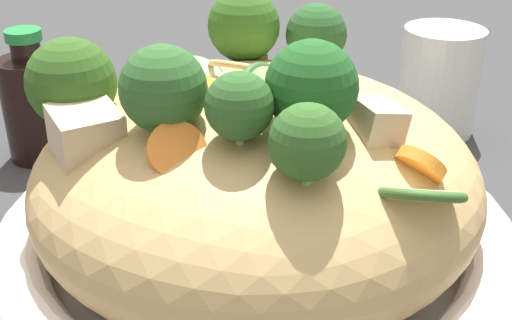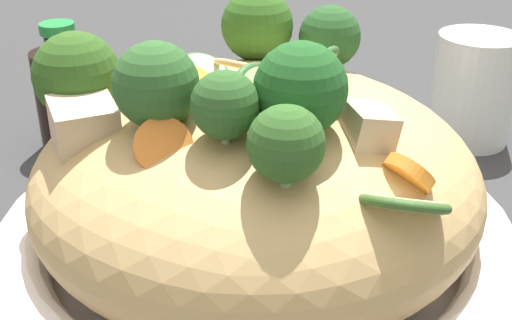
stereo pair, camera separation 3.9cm
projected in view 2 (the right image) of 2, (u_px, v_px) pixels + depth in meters
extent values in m
plane|color=#333435|center=(256.00, 287.00, 0.44)|extent=(3.00, 3.00, 0.00)
cylinder|color=white|center=(256.00, 273.00, 0.43)|extent=(0.31, 0.31, 0.02)
torus|color=white|center=(256.00, 235.00, 0.42)|extent=(0.33, 0.33, 0.04)
ellipsoid|color=tan|center=(256.00, 178.00, 0.40)|extent=(0.27, 0.27, 0.12)
torus|color=tan|center=(253.00, 70.00, 0.40)|extent=(0.06, 0.06, 0.03)
torus|color=tan|center=(347.00, 125.00, 0.36)|extent=(0.05, 0.05, 0.02)
cone|color=#8FB76E|center=(159.00, 124.00, 0.34)|extent=(0.02, 0.02, 0.01)
sphere|color=#2E5D2A|center=(156.00, 85.00, 0.33)|extent=(0.05, 0.05, 0.05)
cone|color=#96AD72|center=(83.00, 117.00, 0.39)|extent=(0.03, 0.03, 0.02)
sphere|color=#2F581E|center=(77.00, 75.00, 0.38)|extent=(0.06, 0.06, 0.05)
cone|color=#8DB772|center=(299.00, 133.00, 0.33)|extent=(0.03, 0.03, 0.01)
sphere|color=#205823|center=(301.00, 89.00, 0.32)|extent=(0.07, 0.07, 0.05)
cone|color=#8FAF72|center=(285.00, 187.00, 0.30)|extent=(0.02, 0.02, 0.02)
sphere|color=#315F26|center=(286.00, 144.00, 0.29)|extent=(0.05, 0.05, 0.04)
cone|color=#97B668|center=(328.00, 70.00, 0.45)|extent=(0.02, 0.02, 0.02)
sphere|color=#275427|center=(330.00, 37.00, 0.44)|extent=(0.05, 0.05, 0.04)
cone|color=#92AC76|center=(226.00, 145.00, 0.32)|extent=(0.02, 0.02, 0.02)
sphere|color=#2E5D28|center=(225.00, 105.00, 0.31)|extent=(0.05, 0.05, 0.03)
cone|color=#91AF6C|center=(257.00, 62.00, 0.45)|extent=(0.04, 0.04, 0.02)
sphere|color=#31601E|center=(257.00, 25.00, 0.44)|extent=(0.07, 0.07, 0.05)
cylinder|color=orange|center=(265.00, 57.00, 0.45)|extent=(0.03, 0.03, 0.02)
cylinder|color=orange|center=(196.00, 86.00, 0.37)|extent=(0.03, 0.03, 0.02)
cylinder|color=orange|center=(285.00, 95.00, 0.36)|extent=(0.03, 0.03, 0.02)
cylinder|color=orange|center=(408.00, 174.00, 0.32)|extent=(0.03, 0.03, 0.02)
cylinder|color=orange|center=(163.00, 146.00, 0.32)|extent=(0.04, 0.04, 0.03)
cylinder|color=beige|center=(403.00, 204.00, 0.30)|extent=(0.04, 0.04, 0.02)
torus|color=#386028|center=(403.00, 204.00, 0.30)|extent=(0.05, 0.04, 0.03)
cylinder|color=#C0DD9C|center=(203.00, 72.00, 0.39)|extent=(0.04, 0.04, 0.02)
torus|color=#345D30|center=(203.00, 72.00, 0.39)|extent=(0.04, 0.05, 0.02)
cylinder|color=beige|center=(312.00, 69.00, 0.40)|extent=(0.04, 0.04, 0.03)
torus|color=#305D2C|center=(312.00, 69.00, 0.40)|extent=(0.04, 0.05, 0.03)
cylinder|color=beige|center=(267.00, 101.00, 0.35)|extent=(0.04, 0.05, 0.03)
torus|color=#366430|center=(267.00, 101.00, 0.35)|extent=(0.05, 0.05, 0.04)
cube|color=#C5B08A|center=(368.00, 128.00, 0.33)|extent=(0.04, 0.04, 0.02)
cube|color=beige|center=(84.00, 124.00, 0.36)|extent=(0.05, 0.05, 0.03)
cube|color=beige|center=(312.00, 101.00, 0.35)|extent=(0.03, 0.04, 0.02)
cylinder|color=black|center=(67.00, 100.00, 0.61)|extent=(0.06, 0.06, 0.09)
cylinder|color=black|center=(59.00, 43.00, 0.59)|extent=(0.03, 0.03, 0.02)
cylinder|color=#1E7F38|center=(57.00, 28.00, 0.58)|extent=(0.03, 0.03, 0.01)
cylinder|color=silver|center=(473.00, 89.00, 0.62)|extent=(0.08, 0.08, 0.11)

